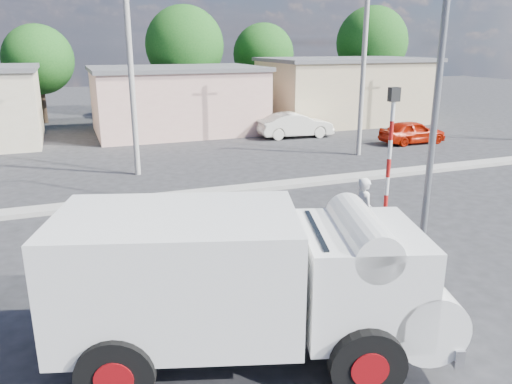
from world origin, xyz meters
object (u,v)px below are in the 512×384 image
object	(u,v)px
truck	(254,280)
car_red	(412,132)
cyclist	(363,223)
traffic_pole	(389,155)
car_cream	(295,125)
streetlight	(435,63)
bicycle	(362,239)

from	to	relation	value
truck	car_red	size ratio (longest dim) A/B	1.86
cyclist	traffic_pole	world-z (taller)	traffic_pole
truck	car_cream	size ratio (longest dim) A/B	1.59
car_red	streetlight	distance (m)	16.00
streetlight	truck	bearing A→B (deg)	-152.50
truck	car_cream	world-z (taller)	truck
truck	cyclist	bearing A→B (deg)	54.09
bicycle	car_cream	xyz separation A→B (m)	(5.77, 16.34, 0.28)
bicycle	car_red	size ratio (longest dim) A/B	0.45
cyclist	car_red	xyz separation A→B (m)	(11.10, 12.28, -0.27)
car_red	traffic_pole	bearing A→B (deg)	139.81
cyclist	car_red	size ratio (longest dim) A/B	0.48
truck	cyclist	distance (m)	5.36
truck	bicycle	xyz separation A→B (m)	(4.27, 3.18, -1.07)
truck	bicycle	bearing A→B (deg)	54.09
truck	car_cream	distance (m)	21.97
bicycle	car_red	bearing A→B (deg)	-36.96
traffic_pole	truck	bearing A→B (deg)	-146.02
car_red	truck	bearing A→B (deg)	135.43
car_cream	bicycle	bearing A→B (deg)	164.20
car_red	streetlight	world-z (taller)	streetlight
traffic_pole	bicycle	bearing A→B (deg)	-161.87
bicycle	streetlight	world-z (taller)	streetlight
truck	streetlight	xyz separation A→B (m)	(6.08, 3.17, 3.44)
bicycle	car_red	world-z (taller)	car_red
truck	streetlight	world-z (taller)	streetlight
car_cream	streetlight	distance (m)	17.35
traffic_pole	car_cream	bearing A→B (deg)	73.03
car_cream	car_red	distance (m)	6.70
cyclist	traffic_pole	distance (m)	1.91
car_cream	streetlight	xyz separation A→B (m)	(-3.96, -16.36, 4.23)
cyclist	car_red	bearing A→B (deg)	-36.96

